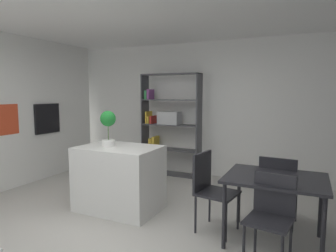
{
  "coord_description": "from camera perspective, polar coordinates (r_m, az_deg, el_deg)",
  "views": [
    {
      "loc": [
        1.99,
        -2.76,
        1.67
      ],
      "look_at": [
        0.23,
        0.94,
        1.22
      ],
      "focal_mm": 31.67,
      "sensor_mm": 36.0,
      "label": 1
    }
  ],
  "objects": [
    {
      "name": "ground_plane",
      "position": [
        3.8,
        -9.88,
        -19.93
      ],
      "size": [
        9.36,
        9.36,
        0.0
      ],
      "primitive_type": "plane",
      "color": "beige"
    },
    {
      "name": "back_partition",
      "position": [
        6.1,
        6.36,
        3.22
      ],
      "size": [
        6.81,
        0.06,
        2.69
      ],
      "primitive_type": "cube",
      "color": "white",
      "rests_on": "ground_plane"
    },
    {
      "name": "built_in_oven",
      "position": [
        6.29,
        -22.23,
        1.37
      ],
      "size": [
        0.06,
        0.59,
        0.58
      ],
      "color": "black",
      "rests_on": "ground_plane"
    },
    {
      "name": "kitchen_island",
      "position": [
        4.38,
        -9.34,
        -9.85
      ],
      "size": [
        1.14,
        0.79,
        0.92
      ],
      "primitive_type": "cube",
      "color": "white",
      "rests_on": "ground_plane"
    },
    {
      "name": "potted_plant_on_island",
      "position": [
        4.28,
        -11.45,
        0.3
      ],
      "size": [
        0.22,
        0.22,
        0.51
      ],
      "color": "white",
      "rests_on": "kitchen_island"
    },
    {
      "name": "open_bookshelf",
      "position": [
        6.09,
        -0.25,
        0.08
      ],
      "size": [
        1.24,
        0.31,
        2.06
      ],
      "color": "#4C4C51",
      "rests_on": "ground_plane"
    },
    {
      "name": "dining_table",
      "position": [
        3.53,
        19.96,
        -10.43
      ],
      "size": [
        1.06,
        0.86,
        0.76
      ],
      "color": "#232328",
      "rests_on": "ground_plane"
    },
    {
      "name": "dining_chair_near",
      "position": [
        3.14,
        19.26,
        -15.21
      ],
      "size": [
        0.46,
        0.46,
        0.89
      ],
      "rotation": [
        0.0,
        0.0,
        -0.15
      ],
      "color": "#232328",
      "rests_on": "ground_plane"
    },
    {
      "name": "dining_chair_island_side",
      "position": [
        3.72,
        8.07,
        -11.07
      ],
      "size": [
        0.51,
        0.5,
        0.95
      ],
      "rotation": [
        0.0,
        0.0,
        1.43
      ],
      "color": "#232328",
      "rests_on": "ground_plane"
    },
    {
      "name": "dining_chair_far",
      "position": [
        4.0,
        20.44,
        -10.6
      ],
      "size": [
        0.47,
        0.43,
        0.89
      ],
      "rotation": [
        0.0,
        0.0,
        3.08
      ],
      "color": "#232328",
      "rests_on": "ground_plane"
    }
  ]
}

